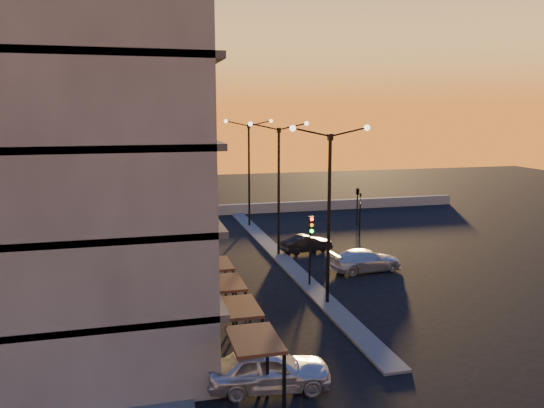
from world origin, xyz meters
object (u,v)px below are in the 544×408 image
at_px(traffic_light_main, 311,239).
at_px(car_hatchback, 269,369).
at_px(car_wagon, 366,260).
at_px(car_sedan, 306,244).
at_px(streetlamp_mid, 279,178).

relative_size(traffic_light_main, car_hatchback, 0.93).
distance_m(car_hatchback, car_wagon, 16.04).
height_order(car_sedan, car_wagon, car_wagon).
distance_m(traffic_light_main, car_wagon, 5.46).
distance_m(traffic_light_main, car_hatchback, 11.99).
xyz_separation_m(traffic_light_main, car_hatchback, (-5.17, -10.61, -2.11)).
distance_m(streetlamp_mid, car_hatchback, 19.09).
bearing_deg(car_wagon, car_hatchback, 138.54).
relative_size(traffic_light_main, car_sedan, 1.12).
height_order(traffic_light_main, car_sedan, traffic_light_main).
bearing_deg(car_wagon, streetlamp_mid, 37.92).
bearing_deg(streetlamp_mid, car_hatchback, -106.26).
height_order(streetlamp_mid, traffic_light_main, streetlamp_mid).
bearing_deg(car_sedan, car_wagon, -169.27).
xyz_separation_m(car_sedan, car_wagon, (2.27, -5.40, 0.07)).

